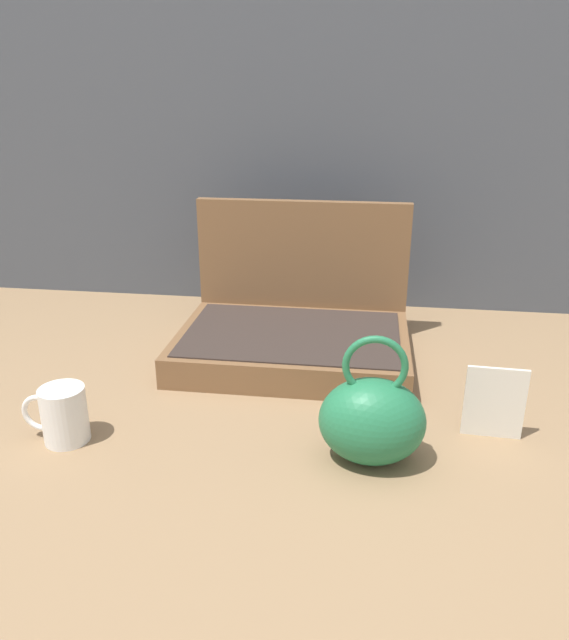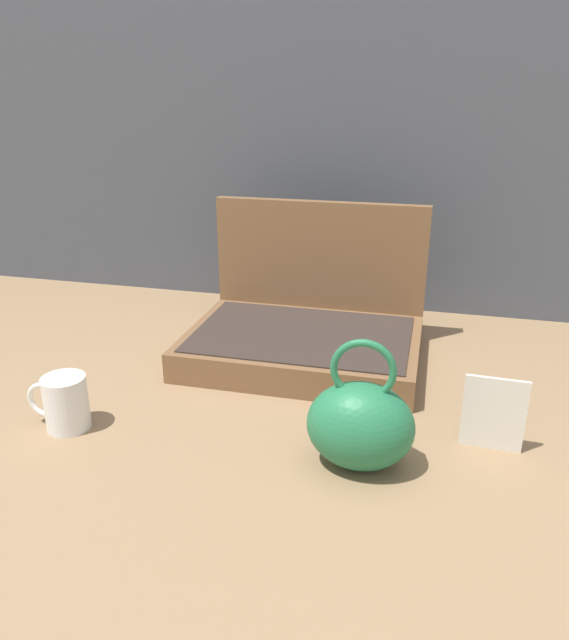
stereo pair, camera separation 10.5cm
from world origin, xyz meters
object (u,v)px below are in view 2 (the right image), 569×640
Objects in this scene: open_suitcase at (307,326)px; info_card_left at (494,414)px; coffee_mug at (65,403)px; teal_pouch_handbag at (360,424)px.

open_suitcase is 3.86× the size of info_card_left.
coffee_mug is (-0.33, -0.40, -0.02)m from open_suitcase.
open_suitcase reaches higher than info_card_left.
coffee_mug is at bearing -129.44° from open_suitcase.
open_suitcase is 4.34× the size of coffee_mug.
open_suitcase reaches higher than coffee_mug.
coffee_mug is (-0.50, -0.01, -0.02)m from teal_pouch_handbag.
info_card_left is at bearing 26.24° from teal_pouch_handbag.
coffee_mug is at bearing -168.16° from info_card_left.
teal_pouch_handbag is (0.17, -0.39, 0.01)m from open_suitcase.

